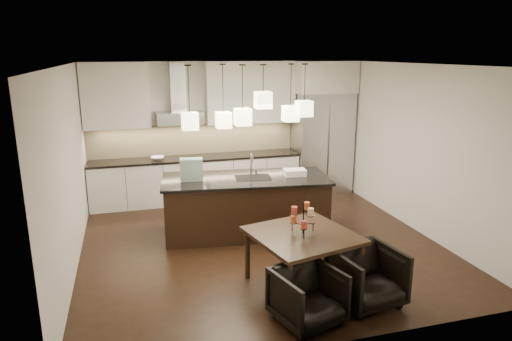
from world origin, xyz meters
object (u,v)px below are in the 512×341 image
object	(u,v)px
dining_table	(302,260)
refrigerator	(322,143)
armchair_right	(367,276)
armchair_left	(308,296)
island_body	(246,207)

from	to	relation	value
dining_table	refrigerator	bearing A→B (deg)	50.54
dining_table	armchair_right	xyz separation A→B (m)	(0.59, -0.62, -0.01)
dining_table	armchair_right	distance (m)	0.85
dining_table	armchair_left	size ratio (longest dim) A/B	1.72
dining_table	island_body	bearing A→B (deg)	84.67
island_body	armchair_right	distance (m)	2.70
armchair_right	armchair_left	bearing A→B (deg)	-176.14
refrigerator	armchair_right	world-z (taller)	refrigerator
armchair_left	armchair_right	world-z (taller)	armchair_right
refrigerator	island_body	size ratio (longest dim) A/B	0.81
refrigerator	armchair_right	distance (m)	4.74
armchair_left	armchair_right	xyz separation A→B (m)	(0.84, 0.19, 0.03)
dining_table	armchair_right	size ratio (longest dim) A/B	1.58
dining_table	armchair_left	world-z (taller)	dining_table
refrigerator	island_body	bearing A→B (deg)	-138.94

